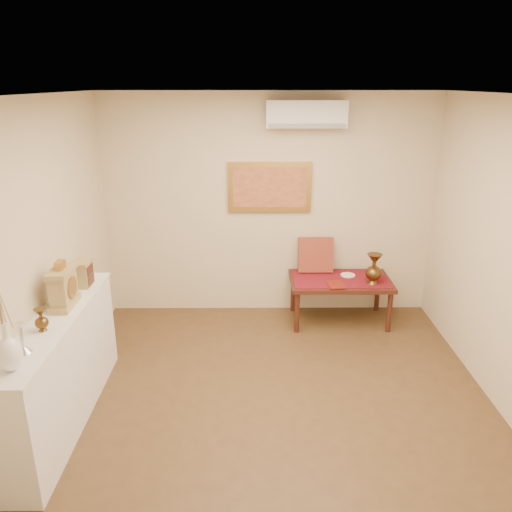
{
  "coord_description": "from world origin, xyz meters",
  "views": [
    {
      "loc": [
        -0.21,
        -3.67,
        2.8
      ],
      "look_at": [
        -0.17,
        1.15,
        1.1
      ],
      "focal_mm": 35.0,
      "sensor_mm": 36.0,
      "label": 1
    }
  ],
  "objects_px": {
    "brass_urn_tall": "(374,266)",
    "mantel_clock": "(63,287)",
    "low_table": "(340,284)",
    "white_vase": "(1,311)",
    "display_ledge": "(62,370)",
    "wooden_chest": "(82,274)"
  },
  "relations": [
    {
      "from": "white_vase",
      "to": "brass_urn_tall",
      "type": "bearing_deg",
      "value": 39.83
    },
    {
      "from": "brass_urn_tall",
      "to": "mantel_clock",
      "type": "distance_m",
      "value": 3.39
    },
    {
      "from": "white_vase",
      "to": "brass_urn_tall",
      "type": "relative_size",
      "value": 1.99
    },
    {
      "from": "white_vase",
      "to": "mantel_clock",
      "type": "xyz_separation_m",
      "value": [
        0.0,
        1.0,
        -0.26
      ]
    },
    {
      "from": "brass_urn_tall",
      "to": "mantel_clock",
      "type": "bearing_deg",
      "value": -153.31
    },
    {
      "from": "brass_urn_tall",
      "to": "mantel_clock",
      "type": "height_order",
      "value": "mantel_clock"
    },
    {
      "from": "white_vase",
      "to": "display_ledge",
      "type": "height_order",
      "value": "white_vase"
    },
    {
      "from": "brass_urn_tall",
      "to": "low_table",
      "type": "relative_size",
      "value": 0.37
    },
    {
      "from": "display_ledge",
      "to": "wooden_chest",
      "type": "bearing_deg",
      "value": 87.4
    },
    {
      "from": "mantel_clock",
      "to": "wooden_chest",
      "type": "bearing_deg",
      "value": 88.92
    },
    {
      "from": "mantel_clock",
      "to": "wooden_chest",
      "type": "height_order",
      "value": "mantel_clock"
    },
    {
      "from": "mantel_clock",
      "to": "wooden_chest",
      "type": "xyz_separation_m",
      "value": [
        0.01,
        0.45,
        -0.05
      ]
    },
    {
      "from": "white_vase",
      "to": "mantel_clock",
      "type": "height_order",
      "value": "white_vase"
    },
    {
      "from": "display_ledge",
      "to": "white_vase",
      "type": "bearing_deg",
      "value": -88.74
    },
    {
      "from": "white_vase",
      "to": "wooden_chest",
      "type": "distance_m",
      "value": 1.49
    },
    {
      "from": "display_ledge",
      "to": "low_table",
      "type": "bearing_deg",
      "value": 35.1
    },
    {
      "from": "white_vase",
      "to": "display_ledge",
      "type": "bearing_deg",
      "value": 91.26
    },
    {
      "from": "display_ledge",
      "to": "mantel_clock",
      "type": "bearing_deg",
      "value": 84.27
    },
    {
      "from": "white_vase",
      "to": "brass_urn_tall",
      "type": "height_order",
      "value": "white_vase"
    },
    {
      "from": "mantel_clock",
      "to": "low_table",
      "type": "bearing_deg",
      "value": 32.04
    },
    {
      "from": "brass_urn_tall",
      "to": "wooden_chest",
      "type": "height_order",
      "value": "wooden_chest"
    },
    {
      "from": "wooden_chest",
      "to": "low_table",
      "type": "distance_m",
      "value": 2.97
    }
  ]
}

